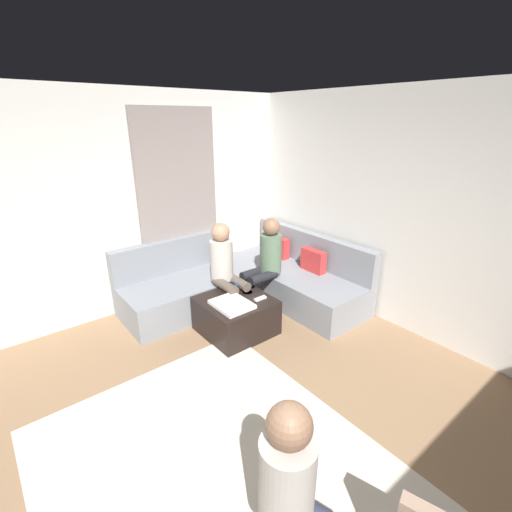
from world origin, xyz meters
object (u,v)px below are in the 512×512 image
person_on_couch_side (226,268)px  game_remote (260,298)px  coffee_mug (237,285)px  sectional_couch (249,282)px  person_on_couch_back (265,260)px  person_on_armchair (304,503)px  ottoman (236,315)px

person_on_couch_side → game_remote: bearing=99.6°
coffee_mug → game_remote: bearing=5.7°
sectional_couch → person_on_couch_back: size_ratio=2.12×
coffee_mug → person_on_couch_back: 0.51m
game_remote → person_on_couch_back: size_ratio=0.12×
sectional_couch → person_on_armchair: (2.74, -1.79, 0.36)m
sectional_couch → ottoman: (0.51, -0.60, -0.07)m
sectional_couch → ottoman: sectional_couch is taller
coffee_mug → person_on_armchair: 2.81m
game_remote → person_on_couch_back: (-0.43, 0.43, 0.23)m
person_on_couch_back → person_on_armchair: bearing=143.3°
person_on_couch_side → coffee_mug: bearing=109.8°
person_on_armchair → game_remote: bearing=-141.5°
ottoman → person_on_couch_back: (-0.25, 0.65, 0.45)m
person_on_couch_back → person_on_couch_side: same height
person_on_couch_side → sectional_couch: bearing=-162.5°
sectional_couch → game_remote: 0.80m
ottoman → person_on_armchair: (2.23, -1.20, 0.43)m
ottoman → person_on_couch_side: (-0.36, 0.13, 0.45)m
ottoman → person_on_couch_side: bearing=160.4°
person_on_couch_back → person_on_couch_side: 0.54m
game_remote → ottoman: bearing=-129.3°
coffee_mug → game_remote: 0.40m
ottoman → game_remote: (0.18, 0.22, 0.22)m
ottoman → person_on_couch_back: size_ratio=0.63×
game_remote → person_on_armchair: 2.50m
sectional_couch → game_remote: size_ratio=17.00×
ottoman → game_remote: 0.36m
coffee_mug → person_on_couch_back: (-0.03, 0.47, 0.19)m
sectional_couch → ottoman: bearing=-49.5°
person_on_couch_back → person_on_armchair: person_on_couch_back is taller
coffee_mug → person_on_couch_side: bearing=-160.2°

